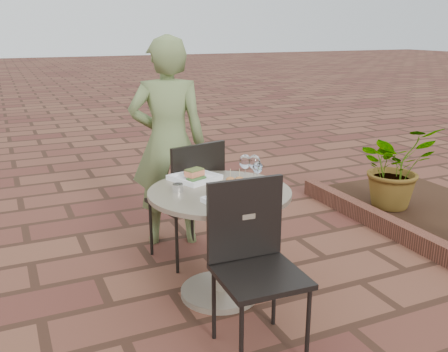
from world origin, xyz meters
name	(u,v)px	position (x,y,z in m)	size (l,w,h in m)	color
ground	(255,308)	(0.00, 0.00, 0.00)	(60.00, 60.00, 0.00)	brown
cafe_table	(220,227)	(-0.13, 0.25, 0.48)	(0.90, 0.90, 0.73)	gray
chair_far	(191,193)	(-0.13, 0.79, 0.55)	(0.53, 0.53, 0.93)	black
chair_near	(253,252)	(-0.18, -0.29, 0.55)	(0.46, 0.46, 0.93)	black
diner	(168,143)	(-0.15, 1.23, 0.83)	(0.61, 0.40, 1.66)	#60713E
plate_salmon	(195,177)	(-0.19, 0.53, 0.75)	(0.35, 0.35, 0.07)	white
plate_sliders	(235,187)	(-0.05, 0.20, 0.76)	(0.28, 0.28, 0.14)	white
plate_tuna	(231,201)	(-0.17, 0.01, 0.75)	(0.31, 0.31, 0.03)	white
wine_glass_right	(258,168)	(0.14, 0.27, 0.84)	(0.06, 0.06, 0.15)	white
wine_glass_mid	(245,162)	(0.10, 0.36, 0.86)	(0.08, 0.08, 0.18)	white
wine_glass_far	(254,163)	(0.15, 0.32, 0.86)	(0.08, 0.08, 0.18)	white
steel_ramekin	(178,188)	(-0.38, 0.33, 0.76)	(0.07, 0.07, 0.05)	silver
cutlery_set	(269,192)	(0.13, 0.09, 0.73)	(0.10, 0.22, 0.00)	silver
planter_curb	(413,238)	(1.60, 0.30, 0.07)	(0.12, 3.00, 0.15)	brown
potted_plant_a	(395,166)	(2.00, 1.00, 0.46)	(0.71, 0.62, 0.79)	#33662D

